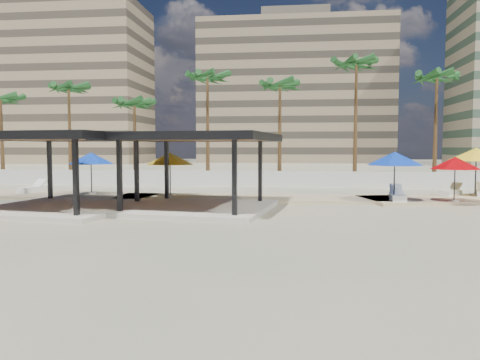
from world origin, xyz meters
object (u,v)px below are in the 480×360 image
object	(u,v)px
pavilion_west	(61,164)
lounger_d	(451,192)
lounger_a	(32,189)
pavilion_central	(196,164)
umbrella_c	(455,163)
lounger_b	(397,196)

from	to	relation	value
pavilion_west	lounger_d	xyz separation A→B (m)	(20.28, 7.55, -1.85)
pavilion_west	lounger_a	bearing A→B (deg)	137.96
pavilion_central	lounger_a	size ratio (longest dim) A/B	3.72
pavilion_central	lounger_d	bearing A→B (deg)	33.36
pavilion_west	umbrella_c	bearing A→B (deg)	20.55
pavilion_west	lounger_b	bearing A→B (deg)	24.13
lounger_b	umbrella_c	bearing A→B (deg)	-95.20
lounger_a	lounger_b	xyz separation A→B (m)	(22.09, -1.89, 0.00)
umbrella_c	lounger_d	xyz separation A→B (m)	(0.88, 3.37, -1.83)
lounger_a	umbrella_c	bearing A→B (deg)	-85.43
pavilion_central	lounger_d	size ratio (longest dim) A/B	4.40
umbrella_c	pavilion_central	bearing A→B (deg)	-165.33
pavilion_central	lounger_b	bearing A→B (deg)	28.27
pavilion_central	umbrella_c	bearing A→B (deg)	22.01
lounger_a	lounger_b	bearing A→B (deg)	-84.81
lounger_d	pavilion_west	bearing A→B (deg)	151.40
lounger_b	pavilion_central	bearing A→B (deg)	116.23
lounger_a	pavilion_central	bearing A→B (deg)	-105.95
lounger_a	lounger_d	bearing A→B (deg)	-77.76
pavilion_west	lounger_d	bearing A→B (deg)	28.80
pavilion_central	lounger_b	xyz separation A→B (m)	(10.22, 3.91, -1.82)
lounger_b	lounger_d	world-z (taller)	lounger_b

